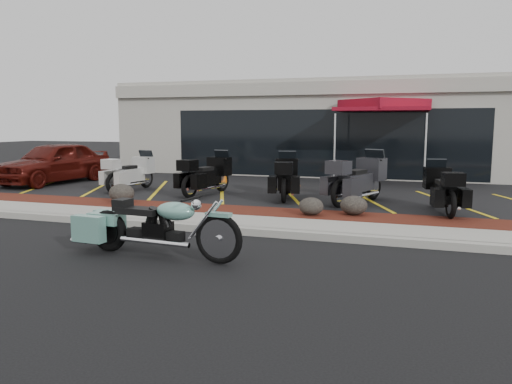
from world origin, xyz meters
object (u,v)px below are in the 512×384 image
(hero_cruiser, at_px, (219,231))
(touring_white, at_px, (146,169))
(parked_car, at_px, (54,162))
(popup_canopy, at_px, (383,107))
(traffic_cone, at_px, (294,179))

(hero_cruiser, relative_size, touring_white, 1.45)
(touring_white, xyz_separation_m, parked_car, (-3.83, 0.18, 0.12))
(parked_car, bearing_deg, popup_canopy, 28.20)
(touring_white, height_order, traffic_cone, touring_white)
(hero_cruiser, xyz_separation_m, traffic_cone, (-0.94, 9.02, -0.15))
(touring_white, relative_size, traffic_cone, 4.29)
(touring_white, distance_m, parked_car, 3.83)
(parked_car, xyz_separation_m, popup_canopy, (11.08, 4.15, 1.96))
(hero_cruiser, height_order, touring_white, touring_white)
(hero_cruiser, relative_size, popup_canopy, 0.93)
(traffic_cone, height_order, popup_canopy, popup_canopy)
(traffic_cone, bearing_deg, parked_car, -168.85)
(hero_cruiser, distance_m, traffic_cone, 9.07)
(hero_cruiser, bearing_deg, parked_car, 146.45)
(touring_white, bearing_deg, traffic_cone, -60.19)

